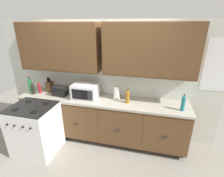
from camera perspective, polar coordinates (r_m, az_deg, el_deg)
The scene contains 14 objects.
ground_plane at distance 3.47m, azimuth -5.07°, elevation -19.57°, with size 8.22×8.22×0.00m, color gray.
wall_unit at distance 3.16m, azimuth -3.10°, elevation 9.55°, with size 4.49×0.40×2.37m.
counter_run at distance 3.42m, azimuth -3.68°, elevation -10.42°, with size 3.32×0.64×0.92m.
stove_range at distance 3.43m, azimuth -25.03°, elevation -12.65°, with size 0.76×0.68×0.95m.
microwave at distance 3.24m, azimuth -9.23°, elevation -0.92°, with size 0.48×0.37×0.28m.
toaster at distance 3.48m, azimuth -17.56°, elevation -0.82°, with size 0.28×0.18×0.19m.
knife_block at distance 3.76m, azimuth -20.79°, elevation 0.71°, with size 0.11×0.14×0.31m.
sink_faucet at distance 3.23m, azimuth 14.06°, elevation -2.12°, with size 0.02×0.02×0.20m, color #B2B5BA.
paper_towel_roll at distance 3.15m, azimuth 1.65°, elevation -1.47°, with size 0.12×0.12×0.26m, color white.
bottle_red at distance 3.76m, azimuth -23.89°, elevation 0.29°, with size 0.06×0.06×0.24m.
bottle_dark at distance 3.76m, azimuth -25.81°, elevation -0.08°, with size 0.08×0.08×0.23m.
bottle_teal at distance 2.97m, azimuth 23.49°, elevation -4.57°, with size 0.06×0.06×0.29m.
bottle_amber at distance 3.01m, azimuth 5.43°, elevation -2.66°, with size 0.07×0.07×0.27m.
bottle_green at distance 3.92m, azimuth -26.58°, elevation 1.30°, with size 0.08×0.08×0.32m.
Camera 1 is at (0.90, -2.47, 2.27)m, focal length 26.32 mm.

